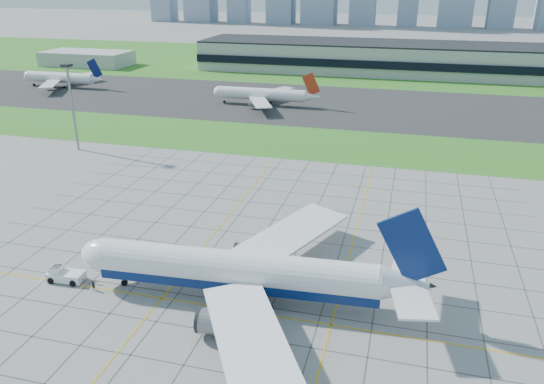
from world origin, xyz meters
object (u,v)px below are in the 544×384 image
object	(u,v)px
distant_jet_0	(61,78)
airliner	(240,272)
crew_near	(94,286)
light_mast	(71,97)
pushback_tug	(64,275)
distant_jet_1	(263,94)

from	to	relation	value
distant_jet_0	airliner	bearing A→B (deg)	-47.13
airliner	crew_near	distance (m)	25.35
light_mast	crew_near	bearing A→B (deg)	-54.69
airliner	pushback_tug	size ratio (longest dim) A/B	6.49
light_mast	pushback_tug	bearing A→B (deg)	-58.04
crew_near	distant_jet_0	size ratio (longest dim) A/B	0.04
airliner	light_mast	bearing A→B (deg)	135.16
distant_jet_0	distant_jet_1	distance (m)	102.81
light_mast	pushback_tug	world-z (taller)	light_mast
pushback_tug	distant_jet_0	size ratio (longest dim) A/B	0.22
airliner	distant_jet_0	distance (m)	200.90
light_mast	distant_jet_0	size ratio (longest dim) A/B	0.60
distant_jet_1	airliner	bearing A→B (deg)	-75.69
distant_jet_0	crew_near	bearing A→B (deg)	-53.47
crew_near	distant_jet_0	bearing A→B (deg)	53.76
distant_jet_0	light_mast	bearing A→B (deg)	-52.51
airliner	distant_jet_1	size ratio (longest dim) A/B	1.40
pushback_tug	crew_near	xyz separation A→B (m)	(6.58, -1.41, -0.27)
crew_near	light_mast	bearing A→B (deg)	52.53
light_mast	crew_near	size ratio (longest dim) A/B	14.87
airliner	distant_jet_0	size ratio (longest dim) A/B	1.40
light_mast	pushback_tug	xyz separation A→B (m)	(41.35, -66.26, -15.05)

